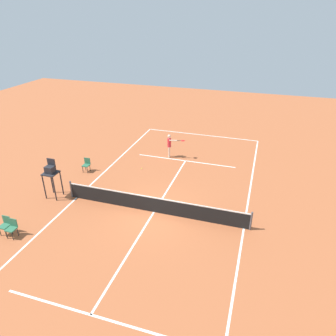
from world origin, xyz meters
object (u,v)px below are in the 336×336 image
(tennis_ball, at_px, (142,169))
(umpire_chair, at_px, (51,172))
(courtside_chair_mid, at_px, (86,164))
(courtside_chair_near, at_px, (12,227))
(player_serving, at_px, (170,144))
(courtside_chair_far, at_px, (5,224))

(tennis_ball, bearing_deg, umpire_chair, 53.52)
(tennis_ball, relative_size, courtside_chair_mid, 0.07)
(courtside_chair_near, bearing_deg, tennis_ball, -110.83)
(player_serving, xyz_separation_m, courtside_chair_near, (4.60, 11.18, -0.55))
(player_serving, bearing_deg, courtside_chair_far, -39.30)
(player_serving, xyz_separation_m, umpire_chair, (4.92, 7.39, 0.52))
(umpire_chair, height_order, courtside_chair_near, umpire_chair)
(courtside_chair_near, xyz_separation_m, courtside_chair_mid, (0.17, -7.25, 0.00))
(player_serving, distance_m, umpire_chair, 8.89)
(courtside_chair_far, bearing_deg, courtside_chair_near, 169.57)
(courtside_chair_near, height_order, courtside_chair_far, same)
(umpire_chair, height_order, courtside_chair_far, umpire_chair)
(tennis_ball, height_order, courtside_chair_mid, courtside_chair_mid)
(umpire_chair, distance_m, courtside_chair_near, 3.95)
(player_serving, height_order, courtside_chair_mid, player_serving)
(courtside_chair_far, bearing_deg, tennis_ball, -113.80)
(courtside_chair_near, bearing_deg, player_serving, -112.39)
(courtside_chair_near, height_order, courtside_chair_mid, same)
(player_serving, xyz_separation_m, courtside_chair_mid, (4.77, 3.93, -0.55))
(courtside_chair_near, distance_m, courtside_chair_far, 0.49)
(courtside_chair_mid, distance_m, courtside_chair_far, 7.16)
(courtside_chair_mid, bearing_deg, player_serving, -140.54)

